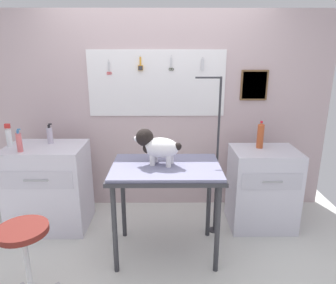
{
  "coord_description": "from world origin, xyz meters",
  "views": [
    {
      "loc": [
        0.09,
        -2.27,
        1.85
      ],
      "look_at": [
        0.11,
        0.26,
        1.1
      ],
      "focal_mm": 32.68,
      "sensor_mm": 36.0,
      "label": 1
    }
  ],
  "objects_px": {
    "spray_bottle_tall": "(19,142)",
    "soda_bottle": "(260,135)",
    "grooming_arm": "(216,164)",
    "grooming_table": "(166,175)",
    "counter_left": "(49,187)",
    "dog": "(156,146)",
    "stool": "(24,241)",
    "cabinet_right": "(262,188)"
  },
  "relations": [
    {
      "from": "stool",
      "to": "grooming_table",
      "type": "bearing_deg",
      "value": 29.81
    },
    {
      "from": "grooming_table",
      "to": "counter_left",
      "type": "height_order",
      "value": "counter_left"
    },
    {
      "from": "stool",
      "to": "spray_bottle_tall",
      "type": "height_order",
      "value": "spray_bottle_tall"
    },
    {
      "from": "cabinet_right",
      "to": "soda_bottle",
      "type": "bearing_deg",
      "value": 120.89
    },
    {
      "from": "dog",
      "to": "grooming_arm",
      "type": "bearing_deg",
      "value": 27.43
    },
    {
      "from": "cabinet_right",
      "to": "stool",
      "type": "height_order",
      "value": "cabinet_right"
    },
    {
      "from": "grooming_table",
      "to": "counter_left",
      "type": "relative_size",
      "value": 1.08
    },
    {
      "from": "grooming_arm",
      "to": "soda_bottle",
      "type": "bearing_deg",
      "value": 23.46
    },
    {
      "from": "grooming_arm",
      "to": "stool",
      "type": "height_order",
      "value": "grooming_arm"
    },
    {
      "from": "soda_bottle",
      "to": "dog",
      "type": "bearing_deg",
      "value": -154.34
    },
    {
      "from": "stool",
      "to": "dog",
      "type": "bearing_deg",
      "value": 33.84
    },
    {
      "from": "soda_bottle",
      "to": "spray_bottle_tall",
      "type": "bearing_deg",
      "value": -173.88
    },
    {
      "from": "grooming_arm",
      "to": "cabinet_right",
      "type": "relative_size",
      "value": 1.88
    },
    {
      "from": "grooming_arm",
      "to": "soda_bottle",
      "type": "relative_size",
      "value": 5.63
    },
    {
      "from": "dog",
      "to": "soda_bottle",
      "type": "bearing_deg",
      "value": 25.66
    },
    {
      "from": "grooming_arm",
      "to": "spray_bottle_tall",
      "type": "xyz_separation_m",
      "value": [
        -1.92,
        -0.05,
        0.25
      ]
    },
    {
      "from": "soda_bottle",
      "to": "counter_left",
      "type": "bearing_deg",
      "value": -177.92
    },
    {
      "from": "spray_bottle_tall",
      "to": "dog",
      "type": "bearing_deg",
      "value": -11.03
    },
    {
      "from": "counter_left",
      "to": "cabinet_right",
      "type": "height_order",
      "value": "counter_left"
    },
    {
      "from": "grooming_arm",
      "to": "grooming_table",
      "type": "bearing_deg",
      "value": -145.23
    },
    {
      "from": "counter_left",
      "to": "cabinet_right",
      "type": "bearing_deg",
      "value": 0.15
    },
    {
      "from": "grooming_table",
      "to": "dog",
      "type": "height_order",
      "value": "dog"
    },
    {
      "from": "dog",
      "to": "soda_bottle",
      "type": "relative_size",
      "value": 1.49
    },
    {
      "from": "grooming_arm",
      "to": "counter_left",
      "type": "relative_size",
      "value": 1.78
    },
    {
      "from": "grooming_table",
      "to": "soda_bottle",
      "type": "height_order",
      "value": "soda_bottle"
    },
    {
      "from": "stool",
      "to": "spray_bottle_tall",
      "type": "xyz_separation_m",
      "value": [
        -0.38,
        0.9,
        0.48
      ]
    },
    {
      "from": "grooming_table",
      "to": "spray_bottle_tall",
      "type": "bearing_deg",
      "value": 167.88
    },
    {
      "from": "grooming_table",
      "to": "cabinet_right",
      "type": "relative_size",
      "value": 1.14
    },
    {
      "from": "soda_bottle",
      "to": "grooming_table",
      "type": "bearing_deg",
      "value": -150.49
    },
    {
      "from": "stool",
      "to": "spray_bottle_tall",
      "type": "bearing_deg",
      "value": 112.86
    },
    {
      "from": "grooming_arm",
      "to": "soda_bottle",
      "type": "height_order",
      "value": "grooming_arm"
    },
    {
      "from": "soda_bottle",
      "to": "cabinet_right",
      "type": "bearing_deg",
      "value": -59.11
    },
    {
      "from": "dog",
      "to": "soda_bottle",
      "type": "distance_m",
      "value": 1.2
    },
    {
      "from": "spray_bottle_tall",
      "to": "soda_bottle",
      "type": "height_order",
      "value": "soda_bottle"
    },
    {
      "from": "counter_left",
      "to": "stool",
      "type": "distance_m",
      "value": 1.1
    },
    {
      "from": "stool",
      "to": "soda_bottle",
      "type": "relative_size",
      "value": 2.2
    },
    {
      "from": "grooming_arm",
      "to": "spray_bottle_tall",
      "type": "relative_size",
      "value": 7.06
    },
    {
      "from": "dog",
      "to": "spray_bottle_tall",
      "type": "relative_size",
      "value": 1.87
    },
    {
      "from": "grooming_table",
      "to": "dog",
      "type": "relative_size",
      "value": 2.29
    },
    {
      "from": "grooming_arm",
      "to": "dog",
      "type": "xyz_separation_m",
      "value": [
        -0.59,
        -0.31,
        0.29
      ]
    },
    {
      "from": "stool",
      "to": "soda_bottle",
      "type": "height_order",
      "value": "soda_bottle"
    },
    {
      "from": "stool",
      "to": "soda_bottle",
      "type": "distance_m",
      "value": 2.39
    }
  ]
}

